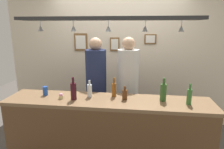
{
  "coord_description": "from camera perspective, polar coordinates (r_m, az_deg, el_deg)",
  "views": [
    {
      "loc": [
        0.37,
        -2.75,
        1.91
      ],
      "look_at": [
        0.0,
        0.1,
        1.2
      ],
      "focal_mm": 31.81,
      "sensor_mm": 36.0,
      "label": 1
    }
  ],
  "objects": [
    {
      "name": "ground_plane",
      "position": [
        3.37,
        -0.23,
        -20.66
      ],
      "size": [
        8.0,
        8.0,
        0.0
      ],
      "primitive_type": "plane",
      "color": "#4C4742"
    },
    {
      "name": "hanging_wineglass_far_left",
      "position": [
        2.77,
        -19.82,
        12.5
      ],
      "size": [
        0.07,
        0.07,
        0.13
      ],
      "color": "silver",
      "rests_on": "overhead_glass_rack"
    },
    {
      "name": "bottle_beer_amber_tall",
      "position": [
        2.69,
        0.56,
        -4.27
      ],
      "size": [
        0.06,
        0.06,
        0.26
      ],
      "color": "brown",
      "rests_on": "bar_counter"
    },
    {
      "name": "hanging_wineglass_left",
      "position": [
        2.55,
        -11.03,
        13.0
      ],
      "size": [
        0.07,
        0.07,
        0.13
      ],
      "color": "silver",
      "rests_on": "overhead_glass_rack"
    },
    {
      "name": "bottle_soda_clear",
      "position": [
        2.69,
        -6.44,
        -4.53
      ],
      "size": [
        0.06,
        0.06,
        0.23
      ],
      "color": "silver",
      "rests_on": "bar_counter"
    },
    {
      "name": "cupcake",
      "position": [
        2.71,
        -14.45,
        -6.02
      ],
      "size": [
        0.06,
        0.06,
        0.08
      ],
      "color": "beige",
      "rests_on": "bar_counter"
    },
    {
      "name": "bottle_wine_dark_red",
      "position": [
        2.62,
        -11.01,
        -4.64
      ],
      "size": [
        0.08,
        0.08,
        0.3
      ],
      "color": "#380F19",
      "rests_on": "bar_counter"
    },
    {
      "name": "picture_frame_crest",
      "position": [
        3.85,
        0.78,
        8.68
      ],
      "size": [
        0.18,
        0.02,
        0.26
      ],
      "color": "brown",
      "rests_on": "back_wall"
    },
    {
      "name": "picture_frame_caricature",
      "position": [
        3.98,
        -8.97,
        9.16
      ],
      "size": [
        0.26,
        0.02,
        0.34
      ],
      "color": "brown",
      "rests_on": "back_wall"
    },
    {
      "name": "hanging_wineglass_center_right",
      "position": [
        2.53,
        19.31,
        12.49
      ],
      "size": [
        0.07,
        0.07,
        0.13
      ],
      "color": "silver",
      "rests_on": "overhead_glass_rack"
    },
    {
      "name": "overhead_glass_rack",
      "position": [
        2.48,
        -1.22,
        15.81
      ],
      "size": [
        2.2,
        0.36,
        0.04
      ],
      "primitive_type": "cube",
      "color": "black"
    },
    {
      "name": "hanging_wineglass_center_left",
      "position": [
        2.42,
        -1.06,
        13.21
      ],
      "size": [
        0.07,
        0.07,
        0.13
      ],
      "color": "silver",
      "rests_on": "overhead_glass_rack"
    },
    {
      "name": "back_wall",
      "position": [
        3.92,
        1.87,
        4.89
      ],
      "size": [
        4.4,
        0.06,
        2.6
      ],
      "primitive_type": "cube",
      "color": "beige",
      "rests_on": "ground_plane"
    },
    {
      "name": "bottle_beer_green_import",
      "position": [
        2.6,
        21.32,
        -5.86
      ],
      "size": [
        0.06,
        0.06,
        0.26
      ],
      "color": "#336B2D",
      "rests_on": "bar_counter"
    },
    {
      "name": "picture_frame_upper_small",
      "position": [
        3.82,
        10.96,
        9.96
      ],
      "size": [
        0.22,
        0.02,
        0.18
      ],
      "color": "brown",
      "rests_on": "back_wall"
    },
    {
      "name": "bar_counter",
      "position": [
        2.6,
        -1.75,
        -14.85
      ],
      "size": [
        2.7,
        0.55,
        0.97
      ],
      "color": "brown",
      "rests_on": "ground_plane"
    },
    {
      "name": "bottle_champagne_green",
      "position": [
        2.61,
        14.53,
        -4.87
      ],
      "size": [
        0.08,
        0.08,
        0.3
      ],
      "color": "#2D5623",
      "rests_on": "bar_counter"
    },
    {
      "name": "hanging_wineglass_center",
      "position": [
        2.47,
        9.49,
        13.04
      ],
      "size": [
        0.07,
        0.07,
        0.13
      ],
      "color": "silver",
      "rests_on": "overhead_glass_rack"
    },
    {
      "name": "drink_can",
      "position": [
        2.9,
        -18.63,
        -4.46
      ],
      "size": [
        0.07,
        0.07,
        0.12
      ],
      "primitive_type": "cylinder",
      "color": "#1E4CB2",
      "rests_on": "bar_counter"
    },
    {
      "name": "person_right_white_patterned_shirt",
      "position": [
        3.23,
        4.59,
        -1.56
      ],
      "size": [
        0.34,
        0.34,
        1.74
      ],
      "color": "#2D334C",
      "rests_on": "ground_plane"
    },
    {
      "name": "bottle_beer_brown_stubby",
      "position": [
        2.59,
        3.68,
        -5.72
      ],
      "size": [
        0.07,
        0.07,
        0.18
      ],
      "color": "#512D14",
      "rests_on": "bar_counter"
    },
    {
      "name": "person_left_navy_shirt",
      "position": [
        3.3,
        -4.58,
        -1.38
      ],
      "size": [
        0.34,
        0.34,
        1.73
      ],
      "color": "#2D334C",
      "rests_on": "ground_plane"
    }
  ]
}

